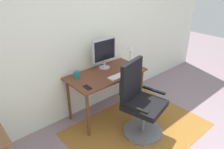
{
  "coord_description": "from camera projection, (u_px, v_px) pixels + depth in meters",
  "views": [
    {
      "loc": [
        -1.89,
        -0.45,
        2.16
      ],
      "look_at": [
        -0.12,
        1.56,
        0.84
      ],
      "focal_mm": 33.72,
      "sensor_mm": 36.0,
      "label": 1
    }
  ],
  "objects": [
    {
      "name": "keyboard",
      "position": [
        121.0,
        75.0,
        3.17
      ],
      "size": [
        0.43,
        0.13,
        0.02
      ],
      "primitive_type": "cube",
      "color": "white",
      "rests_on": "desk"
    },
    {
      "name": "wall_back",
      "position": [
        91.0,
        33.0,
        3.29
      ],
      "size": [
        6.0,
        0.1,
        2.6
      ],
      "primitive_type": "cube",
      "color": "white",
      "rests_on": "ground"
    },
    {
      "name": "cell_phone",
      "position": [
        87.0,
        87.0,
        2.85
      ],
      "size": [
        0.07,
        0.14,
        0.01
      ],
      "primitive_type": "cube",
      "rotation": [
        0.0,
        0.0,
        -0.03
      ],
      "color": "black",
      "rests_on": "desk"
    },
    {
      "name": "area_rug",
      "position": [
        137.0,
        129.0,
        3.2
      ],
      "size": [
        1.99,
        1.45,
        0.01
      ],
      "primitive_type": "cube",
      "color": "#905F26",
      "rests_on": "ground"
    },
    {
      "name": "monitor",
      "position": [
        104.0,
        51.0,
        3.32
      ],
      "size": [
        0.44,
        0.18,
        0.48
      ],
      "color": "#B2B2B7",
      "rests_on": "desk"
    },
    {
      "name": "coffee_cup",
      "position": [
        77.0,
        74.0,
        3.09
      ],
      "size": [
        0.08,
        0.08,
        0.11
      ],
      "primitive_type": "cylinder",
      "color": "#1B7984",
      "rests_on": "desk"
    },
    {
      "name": "desk",
      "position": [
        106.0,
        78.0,
        3.3
      ],
      "size": [
        1.23,
        0.63,
        0.74
      ],
      "color": "brown",
      "rests_on": "ground"
    },
    {
      "name": "desk_lamp",
      "position": [
        130.0,
        52.0,
        3.36
      ],
      "size": [
        0.11,
        0.11,
        0.36
      ],
      "color": "black",
      "rests_on": "desk"
    },
    {
      "name": "computer_mouse",
      "position": [
        135.0,
        70.0,
        3.33
      ],
      "size": [
        0.06,
        0.1,
        0.03
      ],
      "primitive_type": "ellipsoid",
      "color": "black",
      "rests_on": "desk"
    },
    {
      "name": "office_chair",
      "position": [
        140.0,
        106.0,
        2.98
      ],
      "size": [
        0.66,
        0.62,
        1.1
      ],
      "rotation": [
        0.0,
        0.0,
        0.24
      ],
      "color": "slate",
      "rests_on": "ground"
    }
  ]
}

